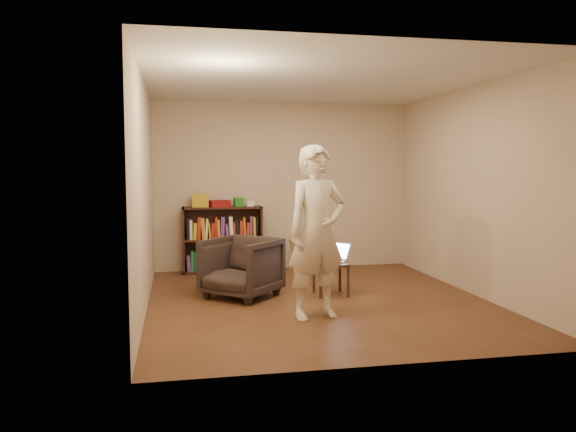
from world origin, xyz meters
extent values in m
plane|color=#422815|center=(0.00, 0.00, 0.00)|extent=(4.50, 4.50, 0.00)
plane|color=silver|center=(0.00, 0.00, 2.60)|extent=(4.50, 4.50, 0.00)
plane|color=#BCA58E|center=(0.00, 2.25, 1.30)|extent=(4.00, 0.00, 4.00)
plane|color=#BCA58E|center=(-2.00, 0.00, 1.30)|extent=(0.00, 4.50, 4.50)
plane|color=#BCA58E|center=(2.00, 0.00, 1.30)|extent=(0.00, 4.50, 4.50)
cube|color=black|center=(-1.56, 2.08, 0.50)|extent=(0.03, 0.30, 1.00)
cube|color=black|center=(-0.39, 2.08, 0.50)|extent=(0.03, 0.30, 1.00)
cube|color=black|center=(-0.98, 2.22, 0.50)|extent=(1.20, 0.02, 1.00)
cube|color=black|center=(-0.98, 2.08, 0.01)|extent=(1.20, 0.30, 0.03)
cube|color=black|center=(-0.98, 2.08, 0.50)|extent=(1.14, 0.30, 0.03)
cube|color=black|center=(-0.98, 2.08, 0.98)|extent=(1.20, 0.30, 0.03)
cube|color=gold|center=(-1.30, 2.08, 1.10)|extent=(0.25, 0.18, 0.20)
cube|color=maroon|center=(-1.02, 2.06, 1.05)|extent=(0.34, 0.28, 0.10)
cube|color=#247920|center=(-0.72, 2.10, 1.07)|extent=(0.15, 0.15, 0.13)
cube|color=white|center=(-0.54, 2.10, 1.04)|extent=(0.11, 0.11, 0.08)
cube|color=tan|center=(0.22, 1.92, 0.47)|extent=(0.34, 0.34, 0.04)
cylinder|color=tan|center=(0.08, 1.79, 0.23)|extent=(0.03, 0.03, 0.45)
cylinder|color=tan|center=(0.35, 1.79, 0.23)|extent=(0.03, 0.03, 0.45)
cylinder|color=tan|center=(0.08, 2.06, 0.23)|extent=(0.03, 0.03, 0.45)
cylinder|color=tan|center=(0.35, 2.06, 0.23)|extent=(0.03, 0.03, 0.45)
imported|color=black|center=(-0.88, 0.37, 0.37)|extent=(1.13, 1.13, 0.74)
cube|color=black|center=(0.23, 0.27, 0.39)|extent=(0.40, 0.40, 0.04)
cylinder|color=black|center=(0.06, 0.10, 0.19)|extent=(0.04, 0.04, 0.37)
cylinder|color=black|center=(0.40, 0.10, 0.19)|extent=(0.04, 0.04, 0.37)
cylinder|color=black|center=(0.06, 0.45, 0.19)|extent=(0.04, 0.04, 0.37)
cylinder|color=black|center=(0.40, 0.45, 0.19)|extent=(0.04, 0.04, 0.37)
cube|color=#A8A8AC|center=(0.23, 0.30, 0.42)|extent=(0.40, 0.41, 0.02)
cube|color=black|center=(0.23, 0.30, 0.43)|extent=(0.29, 0.31, 0.00)
cube|color=#A8A8AC|center=(0.37, 0.41, 0.53)|extent=(0.31, 0.34, 0.22)
cube|color=#B5CEFE|center=(0.37, 0.41, 0.53)|extent=(0.27, 0.29, 0.17)
imported|color=beige|center=(-0.20, -0.73, 0.92)|extent=(0.76, 0.59, 1.83)
camera|label=1|loc=(-1.64, -6.43, 1.60)|focal=35.00mm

